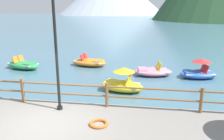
# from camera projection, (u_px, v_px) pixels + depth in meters

# --- Properties ---
(ground_plane) EXTENTS (200.00, 200.00, 0.00)m
(ground_plane) POSITION_uv_depth(u_px,v_px,m) (132.00, 28.00, 45.78)
(ground_plane) COLOR #477084
(dock_railing) EXTENTS (23.92, 0.12, 0.95)m
(dock_railing) POSITION_uv_depth(u_px,v_px,m) (63.00, 90.00, 8.87)
(dock_railing) COLOR brown
(dock_railing) RESTS_ON promenade_dock
(lamp_post) EXTENTS (0.28, 0.28, 4.28)m
(lamp_post) POSITION_uv_depth(u_px,v_px,m) (55.00, 40.00, 7.87)
(lamp_post) COLOR black
(lamp_post) RESTS_ON promenade_dock
(life_ring) EXTENTS (0.61, 0.61, 0.09)m
(life_ring) POSITION_uv_depth(u_px,v_px,m) (99.00, 124.00, 7.40)
(life_ring) COLOR orange
(life_ring) RESTS_ON promenade_dock
(pedal_boat_0) EXTENTS (2.78, 1.83, 0.86)m
(pedal_boat_0) POSITION_uv_depth(u_px,v_px,m) (23.00, 65.00, 15.63)
(pedal_boat_0) COLOR green
(pedal_boat_0) RESTS_ON ground
(pedal_boat_1) EXTENTS (2.48, 1.60, 0.82)m
(pedal_boat_1) POSITION_uv_depth(u_px,v_px,m) (153.00, 71.00, 14.11)
(pedal_boat_1) COLOR pink
(pedal_boat_1) RESTS_ON ground
(pedal_boat_2) EXTENTS (2.31, 1.45, 1.19)m
(pedal_boat_2) POSITION_uv_depth(u_px,v_px,m) (199.00, 72.00, 13.54)
(pedal_boat_2) COLOR blue
(pedal_boat_2) RESTS_ON ground
(pedal_boat_3) EXTENTS (2.72, 1.72, 0.86)m
(pedal_boat_3) POSITION_uv_depth(u_px,v_px,m) (89.00, 62.00, 16.41)
(pedal_boat_3) COLOR orange
(pedal_boat_3) RESTS_ON ground
(pedal_boat_4) EXTENTS (2.34, 1.48, 1.23)m
(pedal_boat_4) POSITION_uv_depth(u_px,v_px,m) (122.00, 83.00, 11.43)
(pedal_boat_4) COLOR yellow
(pedal_boat_4) RESTS_ON ground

